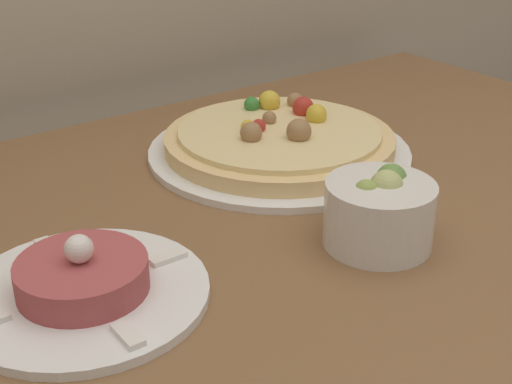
{
  "coord_description": "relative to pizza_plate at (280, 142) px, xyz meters",
  "views": [
    {
      "loc": [
        -0.5,
        -0.17,
        1.13
      ],
      "look_at": [
        -0.06,
        0.43,
        0.77
      ],
      "focal_mm": 50.0,
      "sensor_mm": 36.0,
      "label": 1
    }
  ],
  "objects": [
    {
      "name": "tartare_plate",
      "position": [
        -0.38,
        -0.17,
        -0.0
      ],
      "size": [
        0.25,
        0.25,
        0.07
      ],
      "color": "white",
      "rests_on": "dining_table"
    },
    {
      "name": "dining_table",
      "position": [
        -0.09,
        -0.14,
        -0.11
      ],
      "size": [
        1.32,
        0.86,
        0.73
      ],
      "color": "brown",
      "rests_on": "ground_plane"
    },
    {
      "name": "small_bowl",
      "position": [
        -0.07,
        -0.27,
        0.02
      ],
      "size": [
        0.12,
        0.12,
        0.09
      ],
      "color": "silver",
      "rests_on": "dining_table"
    },
    {
      "name": "pizza_plate",
      "position": [
        0.0,
        0.0,
        0.0
      ],
      "size": [
        0.38,
        0.38,
        0.07
      ],
      "color": "white",
      "rests_on": "dining_table"
    }
  ]
}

